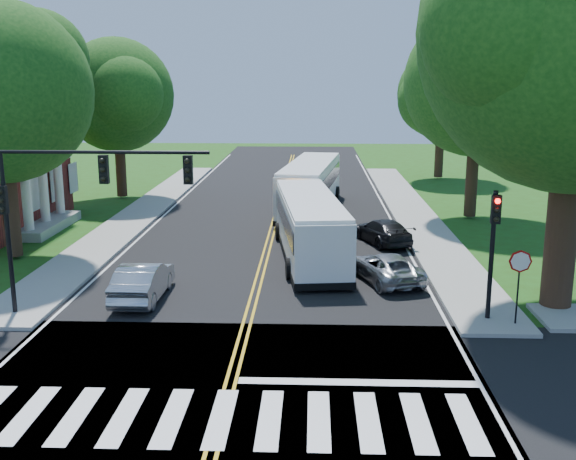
{
  "coord_description": "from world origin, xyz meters",
  "views": [
    {
      "loc": [
        2.22,
        -15.49,
        8.16
      ],
      "look_at": [
        1.25,
        9.87,
        2.4
      ],
      "focal_mm": 42.0,
      "sensor_mm": 36.0,
      "label": 1
    }
  ],
  "objects_px": {
    "signal_ne": "(493,238)",
    "bus_lead": "(310,226)",
    "hatchback": "(143,281)",
    "suv": "(386,267)",
    "dark_sedan": "(383,231)",
    "bus_follow": "(310,185)",
    "signal_nw": "(72,193)"
  },
  "relations": [
    {
      "from": "bus_lead",
      "to": "suv",
      "type": "distance_m",
      "value": 4.91
    },
    {
      "from": "signal_ne",
      "to": "bus_follow",
      "type": "xyz_separation_m",
      "value": [
        -6.16,
        19.63,
        -1.35
      ]
    },
    {
      "from": "signal_ne",
      "to": "suv",
      "type": "height_order",
      "value": "signal_ne"
    },
    {
      "from": "signal_ne",
      "to": "signal_nw",
      "type": "bearing_deg",
      "value": -179.95
    },
    {
      "from": "bus_follow",
      "to": "dark_sedan",
      "type": "xyz_separation_m",
      "value": [
        3.68,
        -8.5,
        -0.98
      ]
    },
    {
      "from": "bus_follow",
      "to": "dark_sedan",
      "type": "bearing_deg",
      "value": 120.99
    },
    {
      "from": "bus_lead",
      "to": "dark_sedan",
      "type": "height_order",
      "value": "bus_lead"
    },
    {
      "from": "bus_lead",
      "to": "hatchback",
      "type": "relative_size",
      "value": 2.62
    },
    {
      "from": "signal_nw",
      "to": "suv",
      "type": "xyz_separation_m",
      "value": [
        11.07,
        4.63,
        -3.78
      ]
    },
    {
      "from": "bus_lead",
      "to": "dark_sedan",
      "type": "bearing_deg",
      "value": -148.66
    },
    {
      "from": "signal_ne",
      "to": "dark_sedan",
      "type": "height_order",
      "value": "signal_ne"
    },
    {
      "from": "signal_ne",
      "to": "hatchback",
      "type": "bearing_deg",
      "value": 170.85
    },
    {
      "from": "bus_lead",
      "to": "suv",
      "type": "xyz_separation_m",
      "value": [
        3.15,
        -3.64,
        -0.92
      ]
    },
    {
      "from": "hatchback",
      "to": "suv",
      "type": "height_order",
      "value": "hatchback"
    },
    {
      "from": "signal_nw",
      "to": "signal_ne",
      "type": "relative_size",
      "value": 1.62
    },
    {
      "from": "hatchback",
      "to": "suv",
      "type": "xyz_separation_m",
      "value": [
        9.36,
        2.63,
        -0.12
      ]
    },
    {
      "from": "bus_follow",
      "to": "suv",
      "type": "xyz_separation_m",
      "value": [
        3.17,
        -15.01,
        -1.01
      ]
    },
    {
      "from": "signal_nw",
      "to": "bus_lead",
      "type": "relative_size",
      "value": 0.64
    },
    {
      "from": "signal_nw",
      "to": "dark_sedan",
      "type": "bearing_deg",
      "value": 43.92
    },
    {
      "from": "signal_nw",
      "to": "bus_lead",
      "type": "xyz_separation_m",
      "value": [
        7.92,
        8.28,
        -2.86
      ]
    },
    {
      "from": "signal_ne",
      "to": "bus_lead",
      "type": "bearing_deg",
      "value": 126.59
    },
    {
      "from": "signal_nw",
      "to": "bus_lead",
      "type": "distance_m",
      "value": 11.81
    },
    {
      "from": "signal_ne",
      "to": "hatchback",
      "type": "xyz_separation_m",
      "value": [
        -12.34,
        1.99,
        -2.25
      ]
    },
    {
      "from": "suv",
      "to": "dark_sedan",
      "type": "distance_m",
      "value": 6.53
    },
    {
      "from": "signal_ne",
      "to": "bus_lead",
      "type": "distance_m",
      "value": 10.4
    },
    {
      "from": "bus_follow",
      "to": "bus_lead",
      "type": "bearing_deg",
      "value": 97.7
    },
    {
      "from": "signal_nw",
      "to": "bus_follow",
      "type": "height_order",
      "value": "signal_nw"
    },
    {
      "from": "hatchback",
      "to": "dark_sedan",
      "type": "relative_size",
      "value": 1.02
    },
    {
      "from": "signal_ne",
      "to": "hatchback",
      "type": "distance_m",
      "value": 12.7
    },
    {
      "from": "bus_lead",
      "to": "suv",
      "type": "relative_size",
      "value": 2.67
    },
    {
      "from": "signal_nw",
      "to": "hatchback",
      "type": "bearing_deg",
      "value": 49.39
    },
    {
      "from": "dark_sedan",
      "to": "signal_ne",
      "type": "bearing_deg",
      "value": 82.65
    }
  ]
}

